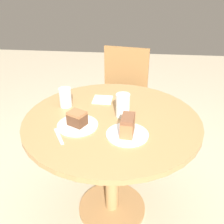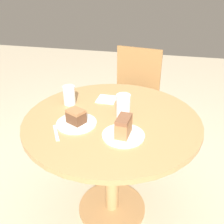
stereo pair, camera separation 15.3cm
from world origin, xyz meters
TOP-DOWN VIEW (x-y plane):
  - ground_plane at (0.00, 0.00)m, footprint 8.00×8.00m
  - table at (0.00, 0.00)m, footprint 1.05×1.05m
  - chair at (0.01, 0.91)m, footprint 0.50×0.47m
  - plate_near at (-0.18, -0.11)m, footprint 0.23×0.23m
  - plate_far at (0.10, -0.17)m, footprint 0.23×0.23m
  - cake_slice_near at (-0.18, -0.11)m, footprint 0.12×0.11m
  - cake_slice_far at (0.10, -0.17)m, footprint 0.08×0.12m
  - glass_lemonade at (-0.31, 0.12)m, footprint 0.08×0.08m
  - glass_water at (0.06, 0.03)m, footprint 0.08×0.08m
  - napkin_stack at (-0.09, 0.23)m, footprint 0.13×0.13m
  - fork at (-0.26, -0.22)m, footprint 0.09×0.15m

SIDE VIEW (x-z plane):
  - ground_plane at x=0.00m, z-range 0.00..0.00m
  - chair at x=0.01m, z-range 0.03..0.94m
  - table at x=0.00m, z-range 0.22..0.98m
  - fork at x=-0.26m, z-range 0.76..0.77m
  - napkin_stack at x=-0.09m, z-range 0.76..0.77m
  - plate_near at x=-0.18m, z-range 0.76..0.77m
  - plate_far at x=0.10m, z-range 0.76..0.77m
  - cake_slice_near at x=-0.18m, z-range 0.77..0.85m
  - glass_lemonade at x=-0.31m, z-range 0.76..0.88m
  - glass_water at x=0.06m, z-range 0.75..0.89m
  - cake_slice_far at x=0.10m, z-range 0.77..0.88m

